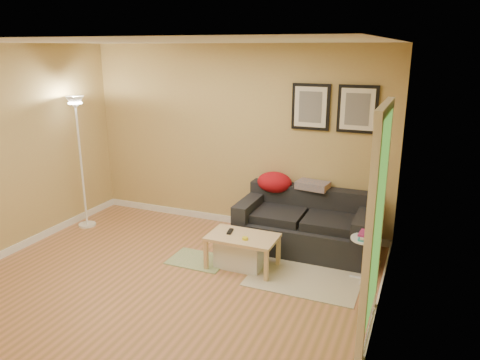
{
  "coord_description": "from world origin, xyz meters",
  "views": [
    {
      "loc": [
        2.53,
        -3.89,
        2.55
      ],
      "look_at": [
        0.55,
        0.85,
        1.05
      ],
      "focal_mm": 34.17,
      "sensor_mm": 36.0,
      "label": 1
    }
  ],
  "objects_px": {
    "storage_bin": "(241,252)",
    "floor_lamp": "(81,167)",
    "sofa": "(305,222)",
    "book_stack": "(367,236)",
    "coffee_table": "(243,252)",
    "side_table": "(364,259)"
  },
  "relations": [
    {
      "from": "coffee_table",
      "to": "side_table",
      "type": "height_order",
      "value": "side_table"
    },
    {
      "from": "sofa",
      "to": "floor_lamp",
      "type": "xyz_separation_m",
      "value": [
        -3.17,
        -0.46,
        0.53
      ]
    },
    {
      "from": "side_table",
      "to": "floor_lamp",
      "type": "xyz_separation_m",
      "value": [
        -4.02,
        0.11,
        0.65
      ]
    },
    {
      "from": "sofa",
      "to": "book_stack",
      "type": "bearing_deg",
      "value": -34.26
    },
    {
      "from": "coffee_table",
      "to": "floor_lamp",
      "type": "bearing_deg",
      "value": 161.74
    },
    {
      "from": "side_table",
      "to": "book_stack",
      "type": "height_order",
      "value": "book_stack"
    },
    {
      "from": "book_stack",
      "to": "floor_lamp",
      "type": "height_order",
      "value": "floor_lamp"
    },
    {
      "from": "coffee_table",
      "to": "floor_lamp",
      "type": "relative_size",
      "value": 0.43
    },
    {
      "from": "coffee_table",
      "to": "book_stack",
      "type": "xyz_separation_m",
      "value": [
        1.39,
        0.23,
        0.35
      ]
    },
    {
      "from": "sofa",
      "to": "coffee_table",
      "type": "relative_size",
      "value": 2.08
    },
    {
      "from": "sofa",
      "to": "side_table",
      "type": "xyz_separation_m",
      "value": [
        0.85,
        -0.57,
        -0.12
      ]
    },
    {
      "from": "sofa",
      "to": "book_stack",
      "type": "distance_m",
      "value": 1.05
    },
    {
      "from": "coffee_table",
      "to": "storage_bin",
      "type": "height_order",
      "value": "coffee_table"
    },
    {
      "from": "side_table",
      "to": "sofa",
      "type": "bearing_deg",
      "value": 145.96
    },
    {
      "from": "sofa",
      "to": "storage_bin",
      "type": "distance_m",
      "value": 0.98
    },
    {
      "from": "side_table",
      "to": "floor_lamp",
      "type": "distance_m",
      "value": 4.07
    },
    {
      "from": "sofa",
      "to": "coffee_table",
      "type": "distance_m",
      "value": 0.99
    },
    {
      "from": "storage_bin",
      "to": "floor_lamp",
      "type": "bearing_deg",
      "value": 173.35
    },
    {
      "from": "coffee_table",
      "to": "floor_lamp",
      "type": "xyz_separation_m",
      "value": [
        -2.64,
        0.35,
        0.7
      ]
    },
    {
      "from": "sofa",
      "to": "floor_lamp",
      "type": "relative_size",
      "value": 0.89
    },
    {
      "from": "side_table",
      "to": "storage_bin",
      "type": "bearing_deg",
      "value": -172.12
    },
    {
      "from": "floor_lamp",
      "to": "side_table",
      "type": "bearing_deg",
      "value": -1.52
    }
  ]
}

